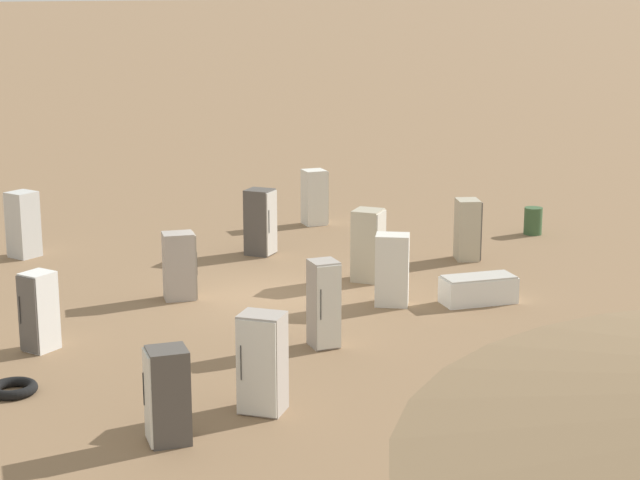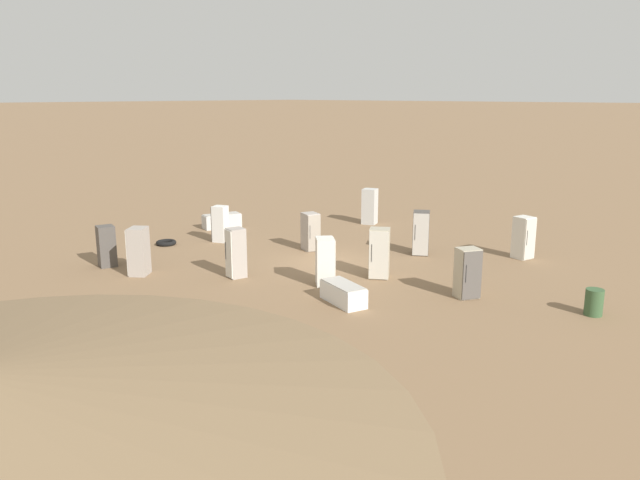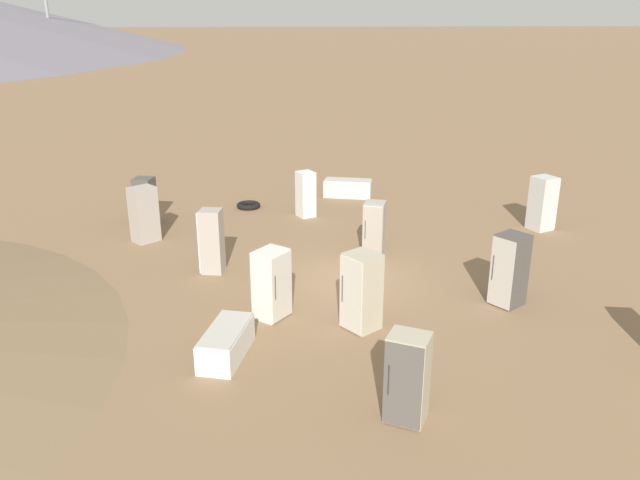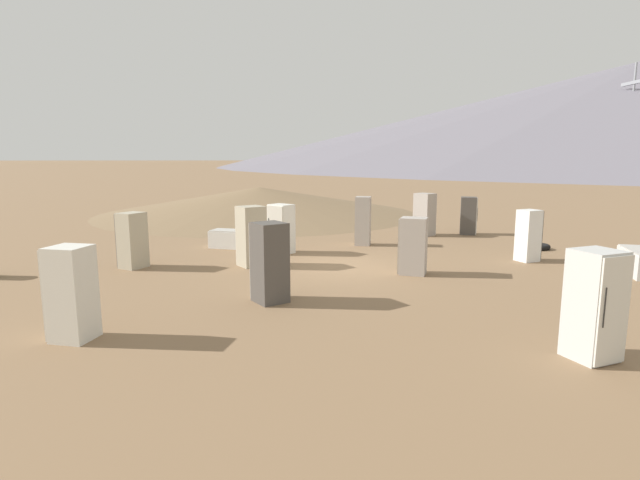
% 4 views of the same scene
% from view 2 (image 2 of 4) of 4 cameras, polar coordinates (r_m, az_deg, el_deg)
% --- Properties ---
extents(ground_plane, '(1000.00, 1000.00, 0.00)m').
position_cam_2_polar(ground_plane, '(25.69, 0.57, -2.12)').
color(ground_plane, '#846647').
extents(discarded_fridge_0, '(1.00, 0.97, 1.90)m').
position_cam_2_polar(discarded_fridge_0, '(27.21, 9.21, 0.64)').
color(discarded_fridge_0, '#4C4742').
rests_on(discarded_fridge_0, ground_plane).
extents(discarded_fridge_1, '(0.82, 0.86, 1.66)m').
position_cam_2_polar(discarded_fridge_1, '(26.46, -18.95, -0.54)').
color(discarded_fridge_1, '#4C4742').
rests_on(discarded_fridge_1, ground_plane).
extents(discarded_fridge_2, '(0.76, 0.70, 1.89)m').
position_cam_2_polar(discarded_fridge_2, '(23.71, -7.70, -1.18)').
color(discarded_fridge_2, '#A89E93').
rests_on(discarded_fridge_2, ground_plane).
extents(discarded_fridge_3, '(0.95, 0.92, 1.73)m').
position_cam_2_polar(discarded_fridge_3, '(21.77, 13.34, -2.96)').
color(discarded_fridge_3, '#B2A88E').
rests_on(discarded_fridge_3, ground_plane).
extents(discarded_fridge_4, '(1.02, 1.02, 1.75)m').
position_cam_2_polar(discarded_fridge_4, '(22.57, 0.49, -1.99)').
color(discarded_fridge_4, silver).
rests_on(discarded_fridge_4, ground_plane).
extents(discarded_fridge_5, '(0.92, 0.90, 1.89)m').
position_cam_2_polar(discarded_fridge_5, '(33.38, 4.58, 3.09)').
color(discarded_fridge_5, silver).
rests_on(discarded_fridge_5, ground_plane).
extents(discarded_fridge_6, '(0.76, 0.82, 1.70)m').
position_cam_2_polar(discarded_fridge_6, '(29.58, -9.12, 1.46)').
color(discarded_fridge_6, white).
rests_on(discarded_fridge_6, ground_plane).
extents(discarded_fridge_7, '(0.83, 0.87, 1.79)m').
position_cam_2_polar(discarded_fridge_7, '(27.59, 18.11, 0.21)').
color(discarded_fridge_7, silver).
rests_on(discarded_fridge_7, ground_plane).
extents(discarded_fridge_8, '(1.02, 1.02, 1.90)m').
position_cam_2_polar(discarded_fridge_8, '(23.56, 5.44, -1.21)').
color(discarded_fridge_8, '#B2A88E').
rests_on(discarded_fridge_8, ground_plane).
extents(discarded_fridge_9, '(0.86, 0.95, 1.67)m').
position_cam_2_polar(discarded_fridge_9, '(27.63, -0.87, 0.77)').
color(discarded_fridge_9, '#A89E93').
rests_on(discarded_fridge_9, ground_plane).
extents(discarded_fridge_10, '(2.08, 1.29, 0.73)m').
position_cam_2_polar(discarded_fridge_10, '(32.78, -8.96, 1.75)').
color(discarded_fridge_10, silver).
rests_on(discarded_fridge_10, ground_plane).
extents(discarded_fridge_11, '(1.31, 1.96, 0.68)m').
position_cam_2_polar(discarded_fridge_11, '(20.77, 2.15, -4.90)').
color(discarded_fridge_11, white).
rests_on(discarded_fridge_11, ground_plane).
extents(discarded_fridge_12, '(1.02, 0.99, 1.85)m').
position_cam_2_polar(discarded_fridge_12, '(24.82, -16.27, -1.00)').
color(discarded_fridge_12, '#A89E93').
rests_on(discarded_fridge_12, ground_plane).
extents(scrap_tire, '(0.92, 0.92, 0.20)m').
position_cam_2_polar(scrap_tire, '(29.62, -13.89, -0.24)').
color(scrap_tire, black).
rests_on(scrap_tire, ground_plane).
extents(rusty_barrel, '(0.56, 0.56, 0.85)m').
position_cam_2_polar(rusty_barrel, '(21.44, 23.77, -5.23)').
color(rusty_barrel, '#385633').
rests_on(rusty_barrel, ground_plane).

